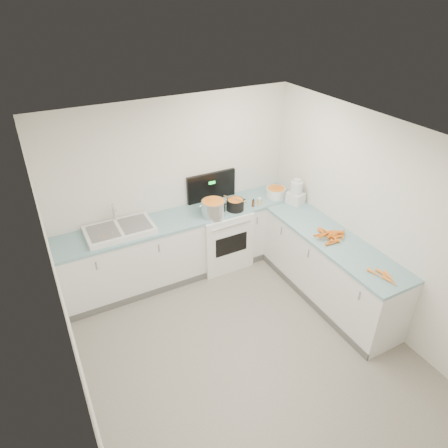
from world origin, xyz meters
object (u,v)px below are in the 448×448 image
extract_bottle (253,203)px  food_processor (296,193)px  mixing_bowl (276,192)px  black_pot (235,205)px  stove (221,235)px  steel_pot (213,209)px  sink (120,230)px  spice_jar (259,202)px

extract_bottle → food_processor: size_ratio=0.26×
mixing_bowl → black_pot: bearing=-174.4°
stove → black_pot: bearing=-43.7°
steel_pot → food_processor: (1.21, -0.23, 0.06)m
stove → black_pot: (0.16, -0.15, 0.53)m
extract_bottle → food_processor: bearing=-18.1°
steel_pot → black_pot: size_ratio=1.35×
sink → spice_jar: sink is taller
sink → spice_jar: size_ratio=8.98×
black_pot → extract_bottle: bearing=-8.6°
stove → sink: size_ratio=1.58×
stove → black_pot: stove is taller
stove → extract_bottle: bearing=-24.0°
black_pot → food_processor: (0.87, -0.24, 0.10)m
spice_jar → food_processor: (0.49, -0.19, 0.12)m
sink → food_processor: food_processor is taller
sink → extract_bottle: size_ratio=8.84×
stove → spice_jar: size_ratio=14.21×
sink → extract_bottle: 1.89m
spice_jar → black_pot: bearing=173.8°
steel_pot → black_pot: bearing=0.5°
black_pot → extract_bottle: 0.28m
mixing_bowl → spice_jar: (-0.36, -0.11, -0.02)m
steel_pot → sink: bearing=172.4°
stove → steel_pot: stove is taller
stove → food_processor: size_ratio=3.58×
spice_jar → steel_pot: bearing=177.0°
mixing_bowl → food_processor: food_processor is taller
mixing_bowl → steel_pot: bearing=-176.1°
black_pot → sink: bearing=174.1°
mixing_bowl → spice_jar: mixing_bowl is taller
stove → food_processor: bearing=-20.6°
mixing_bowl → extract_bottle: 0.48m
stove → sink: (-1.45, 0.02, 0.50)m
steel_pot → spice_jar: size_ratio=3.46×
sink → black_pot: bearing=-5.9°
steel_pot → black_pot: 0.35m
steel_pot → spice_jar: bearing=-3.0°
black_pot → steel_pot: bearing=-179.5°
extract_bottle → mixing_bowl: bearing=13.6°
stove → extract_bottle: stove is taller
extract_bottle → stove: bearing=156.0°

